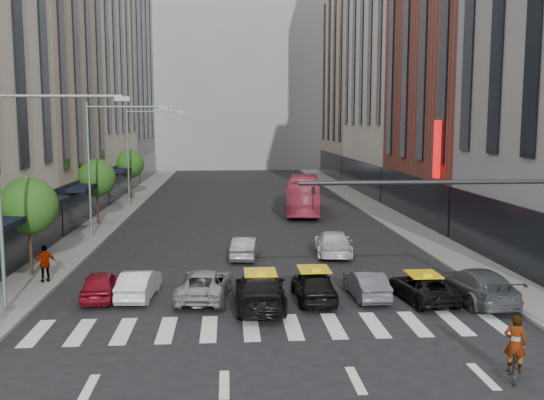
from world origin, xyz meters
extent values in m
plane|color=black|center=(0.00, 0.00, 0.00)|extent=(160.00, 160.00, 0.00)
cube|color=slate|center=(-11.50, 30.00, 0.07)|extent=(3.00, 96.00, 0.15)
cube|color=slate|center=(11.50, 30.00, 0.07)|extent=(3.00, 96.00, 0.15)
cube|color=tan|center=(-17.00, 28.00, 12.00)|extent=(8.00, 16.00, 24.00)
cube|color=beige|center=(-17.00, 46.00, 18.00)|extent=(8.00, 20.00, 36.00)
cube|color=gray|center=(-17.00, 65.00, 15.00)|extent=(8.00, 18.00, 30.00)
cube|color=brown|center=(17.00, 27.00, 13.00)|extent=(8.00, 18.00, 26.00)
cube|color=beige|center=(17.00, 46.00, 20.00)|extent=(8.00, 20.00, 40.00)
cube|color=tan|center=(17.00, 65.00, 14.00)|extent=(8.00, 18.00, 28.00)
cube|color=gray|center=(0.00, 85.00, 18.00)|extent=(30.00, 10.00, 36.00)
cylinder|color=black|center=(-11.80, 10.00, 1.72)|extent=(0.18, 0.18, 3.15)
sphere|color=#1F4513|center=(-11.80, 10.00, 3.66)|extent=(2.88, 2.88, 2.88)
cylinder|color=black|center=(-11.80, 26.00, 1.72)|extent=(0.18, 0.18, 3.15)
sphere|color=#1F4513|center=(-11.80, 26.00, 3.66)|extent=(2.88, 2.88, 2.88)
cylinder|color=black|center=(-11.80, 42.00, 1.72)|extent=(0.18, 0.18, 3.15)
sphere|color=#1F4513|center=(-11.80, 42.00, 3.66)|extent=(2.88, 2.88, 2.88)
cylinder|color=gray|center=(-8.50, 4.00, 8.85)|extent=(5.00, 0.12, 0.12)
cube|color=gray|center=(-6.00, 4.00, 8.75)|extent=(0.60, 0.25, 0.18)
cylinder|color=gray|center=(-11.00, 20.00, 4.65)|extent=(0.16, 0.16, 9.00)
cylinder|color=gray|center=(-8.50, 20.00, 8.85)|extent=(5.00, 0.12, 0.12)
cube|color=gray|center=(-6.00, 20.00, 8.75)|extent=(0.60, 0.25, 0.18)
cylinder|color=gray|center=(-11.00, 36.00, 4.65)|extent=(0.16, 0.16, 9.00)
cylinder|color=gray|center=(-8.50, 36.00, 8.85)|extent=(5.00, 0.12, 0.12)
cube|color=gray|center=(-6.00, 36.00, 8.75)|extent=(0.60, 0.25, 0.18)
cylinder|color=black|center=(5.50, -1.00, 5.80)|extent=(10.00, 0.16, 0.16)
imported|color=black|center=(1.00, -1.00, 5.30)|extent=(0.13, 0.16, 0.80)
cube|color=red|center=(12.60, 20.00, 6.00)|extent=(0.30, 0.70, 4.00)
imported|color=maroon|center=(-7.52, 5.87, 0.64)|extent=(1.76, 3.84, 1.28)
imported|color=silver|center=(-5.84, 5.90, 0.64)|extent=(1.64, 3.96, 1.28)
imported|color=#939498|center=(-2.90, 5.54, 0.66)|extent=(2.66, 4.94, 1.32)
imported|color=black|center=(-0.50, 4.06, 0.75)|extent=(2.28, 5.27, 1.51)
imported|color=black|center=(1.90, 4.86, 0.70)|extent=(1.74, 4.17, 1.41)
imported|color=#494B52|center=(4.30, 5.16, 0.63)|extent=(1.49, 3.85, 1.25)
imported|color=black|center=(6.70, 4.53, 0.59)|extent=(2.47, 4.43, 1.17)
imported|color=#43474B|center=(8.96, 4.20, 0.74)|extent=(2.47, 5.27, 1.49)
imported|color=gray|center=(-0.86, 13.51, 0.64)|extent=(1.86, 4.04, 1.28)
imported|color=silver|center=(4.38, 14.07, 0.73)|extent=(2.52, 5.18, 1.45)
imported|color=#BC374E|center=(4.77, 31.12, 1.57)|extent=(4.10, 11.52, 3.14)
imported|color=black|center=(6.82, -3.79, 0.40)|extent=(1.10, 1.59, 0.79)
imported|color=gray|center=(6.82, -3.79, 1.69)|extent=(0.77, 0.66, 1.79)
imported|color=gray|center=(-10.66, 8.46, 1.05)|extent=(1.14, 0.85, 1.80)
camera|label=1|loc=(-1.85, -20.86, 7.78)|focal=40.00mm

